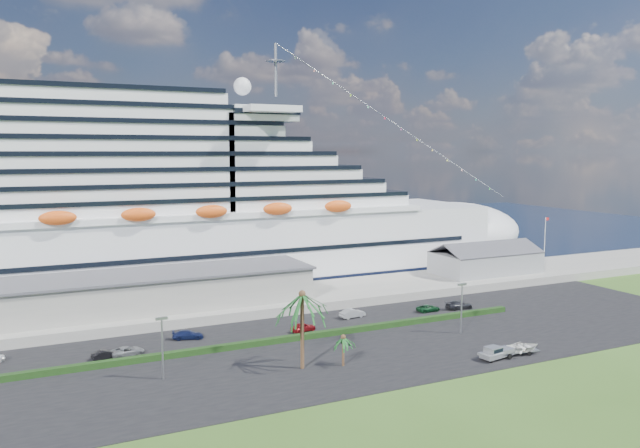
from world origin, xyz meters
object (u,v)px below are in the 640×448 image
cruise_ship (138,212)px  pickup_truck (496,352)px  boat_trailer (523,347)px  parked_car_3 (188,335)px

cruise_ship → pickup_truck: 79.82m
cruise_ship → pickup_truck: cruise_ship is taller
cruise_ship → boat_trailer: bearing=-57.9°
pickup_truck → cruise_ship: bearing=119.1°
parked_car_3 → boat_trailer: boat_trailer is taller
cruise_ship → parked_car_3: (0.60, -39.99, -15.87)m
parked_car_3 → pickup_truck: bearing=-112.0°
pickup_truck → parked_car_3: bearing=142.8°
pickup_truck → boat_trailer: pickup_truck is taller
parked_car_3 → pickup_truck: (37.45, -28.43, 0.33)m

